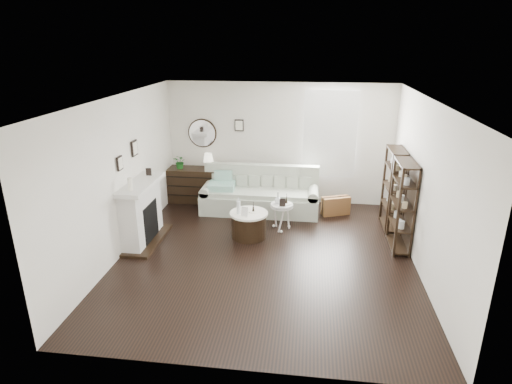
# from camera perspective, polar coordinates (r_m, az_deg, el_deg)

# --- Properties ---
(room) EXTENTS (5.50, 5.50, 5.50)m
(room) POSITION_cam_1_polar(r_m,az_deg,el_deg) (9.50, 7.58, 7.63)
(room) COLOR black
(room) RESTS_ON ground
(fireplace) EXTENTS (0.50, 1.40, 1.84)m
(fireplace) POSITION_cam_1_polar(r_m,az_deg,el_deg) (8.10, -14.96, -2.87)
(fireplace) COLOR silver
(fireplace) RESTS_ON ground
(shelf_unit_far) EXTENTS (0.30, 0.80, 1.60)m
(shelf_unit_far) POSITION_cam_1_polar(r_m,az_deg,el_deg) (8.76, 17.82, 0.40)
(shelf_unit_far) COLOR black
(shelf_unit_far) RESTS_ON ground
(shelf_unit_near) EXTENTS (0.30, 0.80, 1.60)m
(shelf_unit_near) POSITION_cam_1_polar(r_m,az_deg,el_deg) (7.93, 18.90, -1.74)
(shelf_unit_near) COLOR black
(shelf_unit_near) RESTS_ON ground
(sofa) EXTENTS (2.51, 0.87, 0.98)m
(sofa) POSITION_cam_1_polar(r_m,az_deg,el_deg) (9.31, 0.55, -0.61)
(sofa) COLOR #B5BDA9
(sofa) RESTS_ON ground
(quilt) EXTENTS (0.57, 0.48, 0.14)m
(quilt) POSITION_cam_1_polar(r_m,az_deg,el_deg) (9.24, -4.60, 0.80)
(quilt) COLOR #29976F
(quilt) RESTS_ON sofa
(suitcase) EXTENTS (0.63, 0.40, 0.40)m
(suitcase) POSITION_cam_1_polar(r_m,az_deg,el_deg) (9.29, 10.58, -1.82)
(suitcase) COLOR brown
(suitcase) RESTS_ON ground
(dresser) EXTENTS (1.18, 0.51, 0.79)m
(dresser) POSITION_cam_1_polar(r_m,az_deg,el_deg) (9.94, -8.17, 0.96)
(dresser) COLOR black
(dresser) RESTS_ON ground
(table_lamp) EXTENTS (0.24, 0.24, 0.37)m
(table_lamp) POSITION_cam_1_polar(r_m,az_deg,el_deg) (9.69, -6.36, 4.11)
(table_lamp) COLOR beige
(table_lamp) RESTS_ON dresser
(potted_plant) EXTENTS (0.35, 0.33, 0.32)m
(potted_plant) POSITION_cam_1_polar(r_m,az_deg,el_deg) (9.82, -10.07, 3.98)
(potted_plant) COLOR #1A5C1C
(potted_plant) RESTS_ON dresser
(drum_table) EXTENTS (0.72, 0.72, 0.50)m
(drum_table) POSITION_cam_1_polar(r_m,az_deg,el_deg) (8.11, -0.96, -4.35)
(drum_table) COLOR black
(drum_table) RESTS_ON ground
(pedestal_table) EXTENTS (0.45, 0.45, 0.54)m
(pedestal_table) POSITION_cam_1_polar(r_m,az_deg,el_deg) (8.33, 3.45, -1.90)
(pedestal_table) COLOR white
(pedestal_table) RESTS_ON ground
(eiffel_drum) EXTENTS (0.12, 0.12, 0.18)m
(eiffel_drum) POSITION_cam_1_polar(r_m,az_deg,el_deg) (8.01, -0.36, -2.05)
(eiffel_drum) COLOR black
(eiffel_drum) RESTS_ON drum_table
(bottle_drum) EXTENTS (0.07, 0.07, 0.31)m
(bottle_drum) POSITION_cam_1_polar(r_m,az_deg,el_deg) (7.91, -2.34, -1.87)
(bottle_drum) COLOR silver
(bottle_drum) RESTS_ON drum_table
(card_frame_drum) EXTENTS (0.14, 0.09, 0.18)m
(card_frame_drum) POSITION_cam_1_polar(r_m,az_deg,el_deg) (7.82, -1.52, -2.63)
(card_frame_drum) COLOR silver
(card_frame_drum) RESTS_ON drum_table
(eiffel_ped) EXTENTS (0.12, 0.12, 0.18)m
(eiffel_ped) POSITION_cam_1_polar(r_m,az_deg,el_deg) (8.30, 4.09, -0.96)
(eiffel_ped) COLOR black
(eiffel_ped) RESTS_ON pedestal_table
(flask_ped) EXTENTS (0.13, 0.13, 0.24)m
(flask_ped) POSITION_cam_1_polar(r_m,az_deg,el_deg) (8.30, 2.95, -0.77)
(flask_ped) COLOR silver
(flask_ped) RESTS_ON pedestal_table
(card_frame_ped) EXTENTS (0.12, 0.06, 0.15)m
(card_frame_ped) POSITION_cam_1_polar(r_m,az_deg,el_deg) (8.18, 3.55, -1.40)
(card_frame_ped) COLOR black
(card_frame_ped) RESTS_ON pedestal_table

